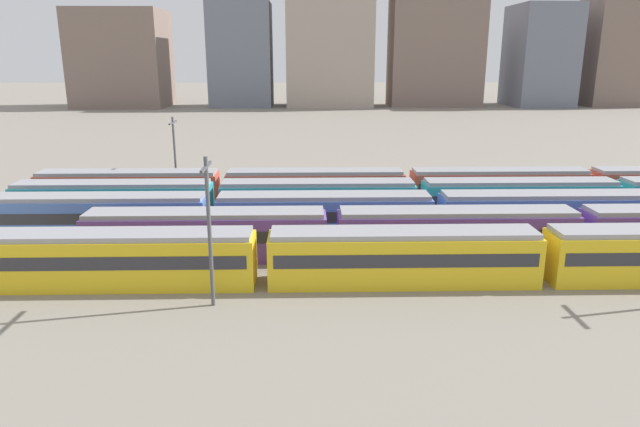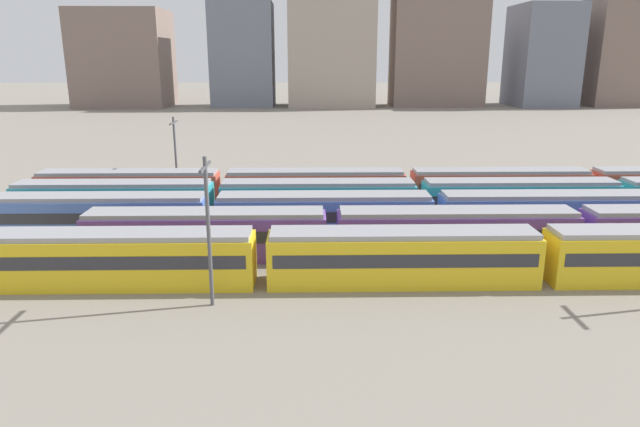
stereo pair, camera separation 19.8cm
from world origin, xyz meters
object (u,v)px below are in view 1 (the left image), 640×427
at_px(train_track_3, 519,199).
at_px(catenary_pole_1, 175,154).
at_px(train_track_4, 589,186).
at_px(catenary_pole_0, 209,225).

height_order(train_track_3, catenary_pole_1, catenary_pole_1).
xyz_separation_m(train_track_3, train_track_4, (9.27, 5.20, 0.00)).
distance_m(train_track_3, catenary_pole_1, 35.00).
relative_size(train_track_3, catenary_pole_0, 10.09).
bearing_deg(train_track_3, train_track_4, 29.30).
distance_m(train_track_4, catenary_pole_1, 43.34).
height_order(train_track_3, train_track_4, same).
height_order(train_track_3, catenary_pole_0, catenary_pole_0).
bearing_deg(catenary_pole_1, train_track_3, -13.91).
bearing_deg(train_track_3, catenary_pole_1, 166.09).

